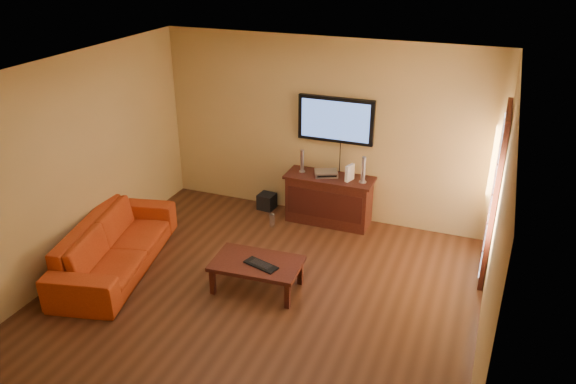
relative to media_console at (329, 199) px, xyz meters
The scene contains 14 objects.
ground_plane 2.28m from the media_console, 94.71° to the right, with size 5.00×5.00×0.00m, color #3D2010.
room_walls 2.09m from the media_console, 96.52° to the right, with size 5.00×5.00×5.00m.
french_door 2.43m from the media_console, 13.48° to the right, with size 0.07×1.02×2.22m.
media_console is the anchor object (origin of this frame).
television 1.19m from the media_console, 90.00° to the left, with size 1.12×0.08×0.66m.
coffee_table 2.02m from the media_console, 98.01° to the right, with size 1.10×0.70×0.38m.
sofa 3.10m from the media_console, 134.73° to the right, with size 2.23×0.65×0.87m, color #B53B14.
speaker_left 0.69m from the media_console, behind, with size 0.09×0.09×0.35m.
speaker_right 0.74m from the media_console, ahead, with size 0.11×0.11×0.39m.
av_receiver 0.41m from the media_console, 159.93° to the left, with size 0.33×0.24×0.08m, color silver.
game_console 0.57m from the media_console, ahead, with size 0.05×0.17×0.24m, color white.
subwoofer 1.07m from the media_console, behind, with size 0.25×0.25×0.25m, color black.
bottle 0.90m from the media_console, 148.45° to the right, with size 0.08×0.08×0.23m.
keyboard 2.07m from the media_console, 95.50° to the right, with size 0.46×0.28×0.03m.
Camera 1 is at (2.34, -5.00, 3.98)m, focal length 35.00 mm.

